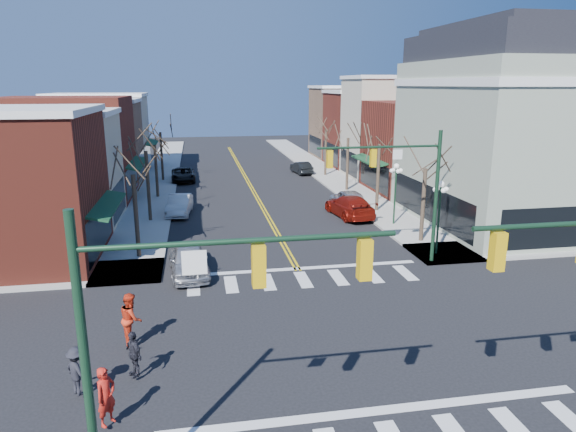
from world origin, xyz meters
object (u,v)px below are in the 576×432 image
lamppost_corner (440,205)px  pedestrian_red_b (131,318)px  lamppost_midblock (396,184)px  pedestrian_dark_a (134,354)px  car_left_near (188,260)px  car_right_mid (349,200)px  pedestrian_red_a (106,396)px  victorian_corner (517,127)px  car_right_far (301,168)px  car_right_near (350,206)px  car_left_mid (179,205)px  car_left_far (183,175)px  pedestrian_dark_b (77,371)px

lamppost_corner → pedestrian_red_b: bearing=-153.9°
lamppost_midblock → pedestrian_red_b: bearing=-138.0°
lamppost_corner → pedestrian_dark_a: 18.58m
car_left_near → car_right_mid: bearing=39.1°
lamppost_midblock → pedestrian_red_a: (-15.97, -19.01, -1.94)m
victorian_corner → pedestrian_dark_a: size_ratio=9.10×
car_right_far → pedestrian_dark_a: 40.80m
car_right_near → car_right_mid: (0.44, 1.72, 0.06)m
car_right_mid → pedestrian_dark_a: pedestrian_dark_a is taller
victorian_corner → car_right_near: victorian_corner is taller
lamppost_corner → car_left_near: (-13.83, -0.50, -2.18)m
victorian_corner → car_right_far: size_ratio=3.54×
pedestrian_red_b → car_left_mid: bearing=-12.9°
car_right_far → pedestrian_red_a: bearing=63.5°
car_left_far → pedestrian_red_a: 38.63m
lamppost_midblock → pedestrian_dark_a: (-15.50, -16.55, -2.03)m
pedestrian_dark_a → pedestrian_dark_b: (-1.59, -0.78, 0.00)m
car_left_mid → pedestrian_dark_b: bearing=-90.2°
car_left_mid → pedestrian_dark_b: (-2.49, -23.11, 0.20)m
pedestrian_red_a → pedestrian_dark_a: 2.51m
pedestrian_dark_a → pedestrian_red_b: bearing=154.3°
lamppost_corner → car_left_mid: (-14.60, 12.29, -2.23)m
car_right_far → car_left_far: bearing=2.9°
victorian_corner → pedestrian_dark_b: victorian_corner is taller
lamppost_midblock → pedestrian_dark_a: 22.76m
car_left_near → car_right_far: 31.27m
car_right_mid → pedestrian_dark_b: (-15.26, -22.01, 0.09)m
car_right_mid → lamppost_midblock: bearing=109.8°
lamppost_midblock → car_right_far: 22.16m
car_left_near → car_right_far: (11.84, 28.95, -0.12)m
lamppost_corner → pedestrian_dark_a: (-15.50, -10.05, -2.03)m
car_left_far → pedestrian_red_a: size_ratio=2.79×
car_left_mid → pedestrian_red_a: (-1.37, -24.80, 0.29)m
car_left_far → pedestrian_red_a: (-1.37, -38.61, 0.35)m
car_left_mid → car_right_mid: 12.82m
lamppost_midblock → car_right_near: lamppost_midblock is taller
car_right_far → pedestrian_red_a: pedestrian_red_a is taller
lamppost_midblock → car_left_near: 15.65m
pedestrian_dark_b → car_right_near: bearing=-79.4°
car_right_far → victorian_corner: bearing=107.0°
car_left_mid → car_left_far: size_ratio=0.91×
pedestrian_red_b → lamppost_midblock: bearing=-57.4°
victorian_corner → lamppost_midblock: bearing=176.6°
car_left_mid → car_left_far: bearing=96.0°
car_left_near → car_right_near: size_ratio=0.84×
car_right_near → pedestrian_red_a: size_ratio=3.12×
lamppost_midblock → car_left_mid: 15.86m
car_left_mid → pedestrian_red_b: (-1.21, -20.04, 0.39)m
car_right_far → pedestrian_dark_a: bearing=63.1°
lamppost_corner → car_right_far: size_ratio=1.08×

